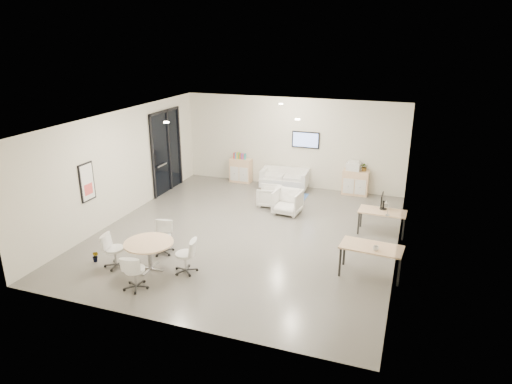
{
  "coord_description": "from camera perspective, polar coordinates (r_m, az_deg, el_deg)",
  "views": [
    {
      "loc": [
        4.14,
        -10.95,
        5.28
      ],
      "look_at": [
        0.09,
        0.4,
        1.09
      ],
      "focal_mm": 32.0,
      "sensor_mm": 36.0,
      "label": 1
    }
  ],
  "objects": [
    {
      "name": "room_shell",
      "position": [
        12.27,
        -1.03,
        1.73
      ],
      "size": [
        9.6,
        10.6,
        4.8
      ],
      "color": "#5F5C57",
      "rests_on": "ground"
    },
    {
      "name": "plant_floor",
      "position": [
        11.92,
        -19.38,
        -7.96
      ],
      "size": [
        0.16,
        0.29,
        0.13
      ],
      "primitive_type": "imported",
      "rotation": [
        0.0,
        0.0,
        -0.0
      ],
      "color": "#3F7F3F",
      "rests_on": "room_shell"
    },
    {
      "name": "glass_door",
      "position": [
        16.15,
        -11.13,
        5.29
      ],
      "size": [
        0.09,
        1.9,
        2.85
      ],
      "color": "black",
      "rests_on": "room_shell"
    },
    {
      "name": "loveseat",
      "position": [
        16.39,
        3.59,
        1.59
      ],
      "size": [
        1.71,
        0.94,
        0.62
      ],
      "rotation": [
        0.0,
        0.0,
        0.07
      ],
      "color": "silver",
      "rests_on": "room_shell"
    },
    {
      "name": "monitor",
      "position": [
        13.1,
        15.51,
        -1.09
      ],
      "size": [
        0.2,
        0.5,
        0.44
      ],
      "color": "black",
      "rests_on": "desk_rear"
    },
    {
      "name": "armchair_right",
      "position": [
        14.07,
        3.96,
        -1.12
      ],
      "size": [
        0.85,
        0.81,
        0.82
      ],
      "primitive_type": "imported",
      "rotation": [
        0.0,
        0.0,
        -0.08
      ],
      "color": "silver",
      "rests_on": "room_shell"
    },
    {
      "name": "books",
      "position": [
        16.94,
        -2.04,
        4.53
      ],
      "size": [
        0.46,
        0.14,
        0.22
      ],
      "color": "red",
      "rests_on": "sideboard_left"
    },
    {
      "name": "cup",
      "position": [
        10.54,
        14.76,
        -6.76
      ],
      "size": [
        0.13,
        0.11,
        0.13
      ],
      "primitive_type": "imported",
      "rotation": [
        0.0,
        0.0,
        -0.05
      ],
      "color": "white",
      "rests_on": "desk_front"
    },
    {
      "name": "armchair_left",
      "position": [
        14.71,
        1.66,
        -0.38
      ],
      "size": [
        0.72,
        0.76,
        0.72
      ],
      "primitive_type": "imported",
      "rotation": [
        0.0,
        0.0,
        -1.47
      ],
      "color": "silver",
      "rests_on": "room_shell"
    },
    {
      "name": "sideboard_right",
      "position": [
        16.07,
        12.31,
        1.17
      ],
      "size": [
        0.87,
        0.42,
        0.87
      ],
      "color": "#DBAF84",
      "rests_on": "room_shell"
    },
    {
      "name": "meeting_chairs",
      "position": [
        11.06,
        -13.17,
        -7.49
      ],
      "size": [
        2.38,
        2.38,
        0.82
      ],
      "color": "white",
      "rests_on": "room_shell"
    },
    {
      "name": "blue_rug",
      "position": [
        15.68,
        3.54,
        -0.52
      ],
      "size": [
        1.51,
        1.01,
        0.01
      ],
      "primitive_type": "cube",
      "rotation": [
        0.0,
        0.0,
        0.0
      ],
      "color": "#2F5790",
      "rests_on": "room_shell"
    },
    {
      "name": "sideboard_left",
      "position": [
        17.07,
        -1.9,
        2.71
      ],
      "size": [
        0.79,
        0.41,
        0.89
      ],
      "color": "#DBAF84",
      "rests_on": "room_shell"
    },
    {
      "name": "ceiling_spots",
      "position": [
        12.73,
        -0.59,
        9.69
      ],
      "size": [
        3.14,
        4.14,
        0.03
      ],
      "color": "#FFEAC6",
      "rests_on": "room_shell"
    },
    {
      "name": "desk_front",
      "position": [
        10.76,
        14.23,
        -6.96
      ],
      "size": [
        1.44,
        0.81,
        0.72
      ],
      "rotation": [
        0.0,
        0.0,
        -0.08
      ],
      "color": "#DBAF84",
      "rests_on": "room_shell"
    },
    {
      "name": "wall_tv",
      "position": [
        16.23,
        6.22,
        6.5
      ],
      "size": [
        0.98,
        0.06,
        0.58
      ],
      "color": "black",
      "rests_on": "room_shell"
    },
    {
      "name": "artwork",
      "position": [
        12.93,
        -20.37,
        1.16
      ],
      "size": [
        0.05,
        0.54,
        1.04
      ],
      "color": "black",
      "rests_on": "room_shell"
    },
    {
      "name": "printer",
      "position": [
        15.92,
        12.13,
        3.22
      ],
      "size": [
        0.5,
        0.43,
        0.32
      ],
      "rotation": [
        0.0,
        0.0,
        -0.11
      ],
      "color": "white",
      "rests_on": "sideboard_right"
    },
    {
      "name": "desk_rear",
      "position": [
        13.06,
        15.52,
        -2.57
      ],
      "size": [
        1.3,
        0.69,
        0.66
      ],
      "rotation": [
        0.0,
        0.0,
        -0.04
      ],
      "color": "#DBAF84",
      "rests_on": "room_shell"
    },
    {
      "name": "plant_cabinet",
      "position": [
        15.87,
        13.41,
        2.95
      ],
      "size": [
        0.29,
        0.32,
        0.24
      ],
      "primitive_type": "imported",
      "rotation": [
        0.0,
        0.0,
        0.06
      ],
      "color": "#3F7F3F",
      "rests_on": "sideboard_right"
    },
    {
      "name": "round_table",
      "position": [
        10.97,
        -13.25,
        -6.53
      ],
      "size": [
        1.15,
        1.15,
        0.7
      ],
      "color": "#DBAF84",
      "rests_on": "room_shell"
    }
  ]
}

